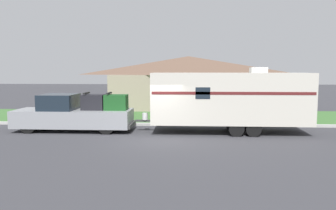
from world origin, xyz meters
The scene contains 7 objects.
ground_plane centered at (0.00, 0.00, 0.00)m, with size 120.00×120.00×0.00m, color #38383D.
curb_strip centered at (0.00, 3.75, 0.07)m, with size 80.00×0.30×0.14m.
lawn_strip centered at (0.00, 7.40, 0.01)m, with size 80.00×7.00×0.03m.
house_across_street centered at (1.59, 12.96, 2.26)m, with size 13.46×6.65×4.37m.
pickup_truck centered at (-4.49, 1.92, 0.89)m, with size 6.22×2.04×2.05m.
travel_trailer centered at (3.64, 1.92, 1.78)m, with size 8.81×2.44×3.34m.
mailbox centered at (4.50, 4.86, 1.08)m, with size 0.48×0.20×1.42m.
Camera 1 is at (1.42, -14.93, 3.20)m, focal length 35.00 mm.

